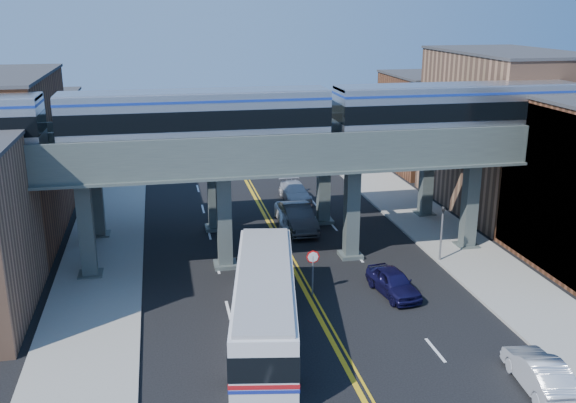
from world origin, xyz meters
name	(u,v)px	position (x,y,z in m)	size (l,w,h in m)	color
ground	(321,320)	(0.00, 0.00, 0.00)	(120.00, 120.00, 0.00)	black
sidewalk_west	(102,262)	(-11.50, 10.00, 0.08)	(5.00, 70.00, 0.16)	gray
sidewalk_east	(446,237)	(11.50, 10.00, 0.08)	(5.00, 70.00, 0.16)	gray
building_west_c	(30,144)	(-18.50, 29.00, 4.00)	(8.00, 10.00, 8.00)	#8C6148
building_east_b	(503,132)	(18.50, 16.00, 6.00)	(8.00, 14.00, 12.00)	#8C6148
building_east_c	(432,123)	(18.50, 29.00, 4.50)	(8.00, 10.00, 9.00)	brown
mural_panel	(544,193)	(14.55, 4.00, 4.75)	(0.10, 9.50, 9.50)	#28A7B0
elevated_viaduct_near	(289,161)	(0.00, 8.00, 6.47)	(52.00, 3.60, 7.40)	#434E4C
elevated_viaduct_far	(269,138)	(0.00, 15.00, 6.47)	(52.00, 3.60, 7.40)	#434E4C
transit_train	(196,118)	(-5.40, 8.00, 9.26)	(47.07, 2.95, 3.44)	black
stop_sign	(313,265)	(0.30, 3.00, 1.76)	(0.76, 0.09, 2.63)	slate
traffic_signal	(442,227)	(9.20, 6.00, 2.30)	(0.15, 0.18, 4.10)	slate
transit_bus	(265,306)	(-3.06, -1.19, 1.68)	(4.93, 12.95, 3.26)	silver
car_lane_a	(393,282)	(4.70, 2.17, 0.72)	(1.69, 4.21, 1.44)	#100E34
car_lane_b	(298,217)	(1.80, 13.77, 0.91)	(1.93, 5.53, 1.82)	#343437
car_lane_c	(295,215)	(1.80, 14.83, 0.77)	(2.55, 5.53, 1.54)	white
car_lane_d	(295,192)	(3.11, 20.80, 0.72)	(2.02, 4.98, 1.44)	#B3B3B8
car_parked_curb	(540,373)	(7.43, -7.76, 0.73)	(1.55, 4.45, 1.47)	silver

